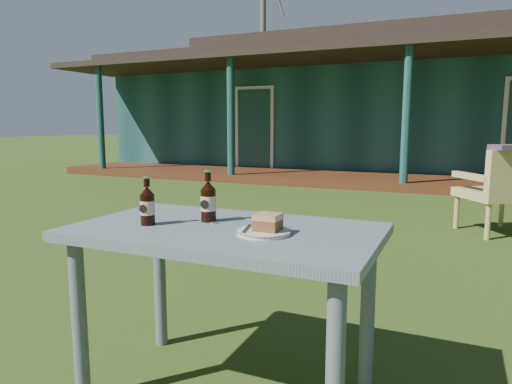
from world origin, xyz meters
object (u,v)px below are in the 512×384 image
at_px(cola_bottle_near, 208,201).
at_px(cola_bottle_far, 147,205).
at_px(cake_slice, 268,222).
at_px(plate, 264,232).
at_px(cafe_table, 225,252).
at_px(armchair_left, 503,187).

height_order(cola_bottle_near, cola_bottle_far, cola_bottle_near).
xyz_separation_m(cake_slice, cola_bottle_near, (-0.31, 0.11, 0.04)).
bearing_deg(plate, cola_bottle_far, -175.06).
bearing_deg(plate, cafe_table, 165.84).
xyz_separation_m(cake_slice, armchair_left, (1.07, 3.71, -0.27)).
relative_size(cola_bottle_near, cola_bottle_far, 1.10).
bearing_deg(cola_bottle_near, cake_slice, -18.70).
bearing_deg(armchair_left, cola_bottle_near, -110.92).
relative_size(plate, cola_bottle_near, 0.93).
height_order(cake_slice, cola_bottle_near, cola_bottle_near).
distance_m(cake_slice, cola_bottle_near, 0.33).
bearing_deg(cake_slice, armchair_left, 73.97).
bearing_deg(armchair_left, plate, -106.17).
distance_m(cake_slice, armchair_left, 3.87).
height_order(cake_slice, armchair_left, armchair_left).
bearing_deg(cake_slice, cola_bottle_near, 161.30).
height_order(plate, cola_bottle_near, cola_bottle_near).
relative_size(cafe_table, cola_bottle_far, 6.04).
distance_m(cake_slice, cola_bottle_far, 0.51).
height_order(cafe_table, cola_bottle_near, cola_bottle_near).
height_order(cafe_table, cake_slice, cake_slice).
height_order(cafe_table, armchair_left, armchair_left).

